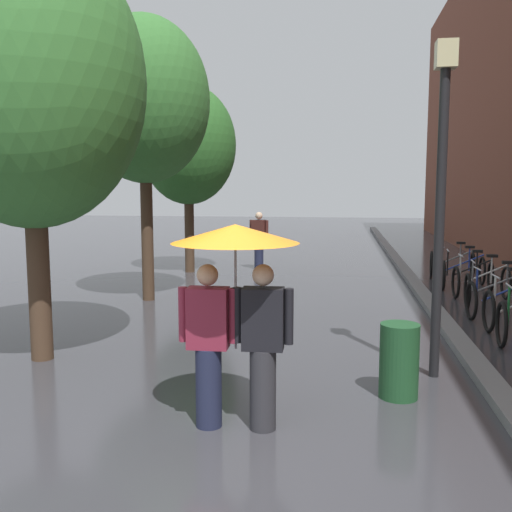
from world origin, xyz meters
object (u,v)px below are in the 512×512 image
Objects in this scene: street_tree_1 at (144,101)px; street_tree_0 at (30,82)px; parked_bicycle_3 at (501,300)px; street_lamp_post at (441,185)px; parked_bicycle_7 at (460,269)px; couple_under_umbrella at (235,287)px; pedestrian_walking_midground at (259,239)px; parked_bicycle_5 at (481,282)px; parked_bicycle_4 at (495,290)px; litter_bin at (399,361)px; street_tree_2 at (188,146)px; parked_bicycle_8 at (452,264)px; parked_bicycle_6 at (467,275)px.

street_tree_0 is at bearing -91.10° from street_tree_1.
street_lamp_post is at bearing -116.84° from parked_bicycle_3.
street_tree_1 is 5.24× the size of parked_bicycle_7.
street_tree_0 is 2.82× the size of couple_under_umbrella.
parked_bicycle_7 is 5.55m from pedestrian_walking_midground.
parked_bicycle_5 is 0.98× the size of parked_bicycle_7.
street_tree_0 is 9.45m from parked_bicycle_5.
parked_bicycle_7 is (-0.10, 2.84, 0.00)m from parked_bicycle_4.
couple_under_umbrella is (2.99, -6.02, -2.69)m from street_tree_1.
street_tree_2 is at bearing 118.44° from litter_bin.
street_tree_0 is at bearing -142.89° from parked_bicycle_5.
parked_bicycle_8 is (7.06, -0.06, -3.12)m from street_tree_2.
couple_under_umbrella is (-3.90, -8.93, 1.03)m from parked_bicycle_7.
parked_bicycle_6 is at bearing -90.72° from parked_bicycle_8.
parked_bicycle_4 is at bearing 56.74° from couple_under_umbrella.
couple_under_umbrella is at bearing -139.64° from street_lamp_post.
parked_bicycle_3 is 1.30× the size of litter_bin.
parked_bicycle_3 is 0.55× the size of couple_under_umbrella.
parked_bicycle_3 is 7.66m from pedestrian_walking_midground.
litter_bin is (-2.17, -4.08, 0.05)m from parked_bicycle_3.
parked_bicycle_4 is at bearing -88.47° from parked_bicycle_8.
street_lamp_post is (-1.66, -3.28, 2.03)m from parked_bicycle_3.
street_tree_1 reaches higher than parked_bicycle_5.
street_tree_1 reaches higher than parked_bicycle_7.
street_tree_0 reaches higher than parked_bicycle_4.
couple_under_umbrella is at bearing -147.72° from litter_bin.
pedestrian_walking_midground is at bearing 160.50° from parked_bicycle_7.
pedestrian_walking_midground reaches higher than parked_bicycle_4.
parked_bicycle_8 is (0.04, 4.80, 0.00)m from parked_bicycle_3.
parked_bicycle_3 is 0.96m from parked_bicycle_4.
parked_bicycle_7 is (6.89, 2.91, -3.73)m from street_tree_1.
street_tree_0 reaches higher than parked_bicycle_6.
litter_bin is (4.67, -4.96, -3.68)m from street_tree_1.
parked_bicycle_7 is (0.05, 3.79, 0.00)m from parked_bicycle_3.
street_lamp_post is (-1.77, -5.28, 2.03)m from parked_bicycle_5.
parked_bicycle_4 and parked_bicycle_8 have the same top height.
street_tree_1 reaches higher than parked_bicycle_8.
street_tree_0 is 5.15× the size of parked_bicycle_3.
street_tree_1 reaches higher than litter_bin.
parked_bicycle_5 is at bearing 9.18° from street_tree_1.
parked_bicycle_4 is at bearing 0.61° from street_tree_1.
parked_bicycle_4 is 0.68× the size of pedestrian_walking_midground.
pedestrian_walking_midground is (-5.20, 0.83, 0.51)m from parked_bicycle_8.
couple_under_umbrella is at bearing -126.84° from parked_bicycle_3.
parked_bicycle_3 and parked_bicycle_8 have the same top height.
parked_bicycle_7 is 0.67× the size of pedestrian_walking_midground.
parked_bicycle_3 is at bearing -90.32° from parked_bicycle_6.
litter_bin is (-0.52, -0.80, -1.98)m from street_lamp_post.
street_lamp_post is (5.26, 0.05, -1.34)m from street_tree_0.
pedestrian_walking_midground is (-1.31, 10.77, -0.53)m from couple_under_umbrella.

